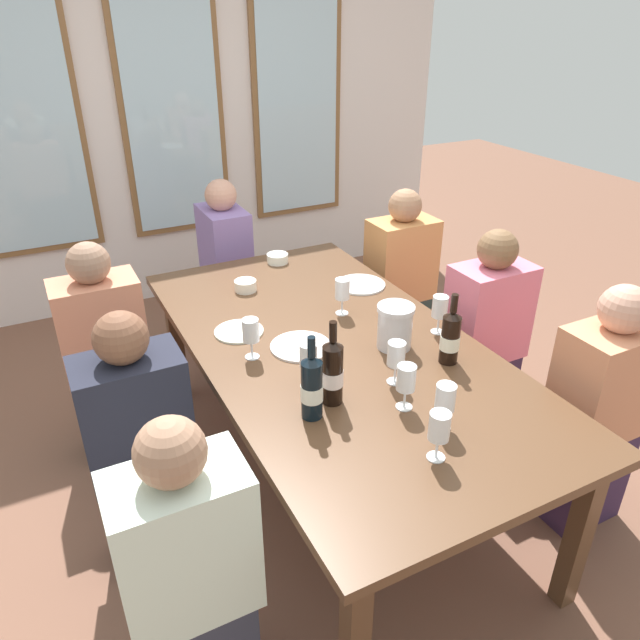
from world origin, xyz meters
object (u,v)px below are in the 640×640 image
metal_pitcher (395,326)px  wine_bottle_1 (450,337)px  seated_person_1 (484,341)px  wine_glass_3 (251,332)px  seated_person_3 (400,285)px  seated_person_6 (227,271)px  wine_bottle_0 (312,387)px  wine_glass_4 (406,379)px  white_plate_1 (361,284)px  tasting_bowl_1 (278,258)px  white_plate_0 (301,346)px  wine_glass_2 (445,400)px  seated_person_4 (190,582)px  seated_person_5 (596,415)px  white_plate_2 (239,331)px  wine_bottle_2 (333,372)px  wine_glass_5 (342,290)px  dining_table (335,357)px  wine_glass_0 (440,308)px  wine_glass_7 (308,356)px  seated_person_2 (107,358)px  wine_glass_6 (396,355)px  tasting_bowl_0 (246,286)px  seated_person_0 (141,450)px

metal_pitcher → wine_bottle_1: 0.24m
seated_person_1 → wine_glass_3: bearing=177.4°
seated_person_3 → seated_person_6: same height
wine_bottle_0 → wine_glass_3: size_ratio=1.83×
wine_bottle_0 → wine_glass_4: bearing=-18.7°
white_plate_1 → tasting_bowl_1: tasting_bowl_1 is taller
white_plate_0 → white_plate_1: same height
white_plate_1 → wine_glass_2: wine_glass_2 is taller
tasting_bowl_1 → seated_person_4: (-1.00, -1.64, -0.24)m
seated_person_5 → wine_glass_4: bearing=168.6°
wine_glass_4 → seated_person_6: seated_person_6 is taller
white_plate_2 → seated_person_6: bearing=74.1°
white_plate_1 → metal_pitcher: (-0.19, -0.59, 0.09)m
wine_bottle_2 → wine_glass_5: wine_bottle_2 is taller
dining_table → wine_glass_0: 0.50m
wine_glass_7 → seated_person_2: 1.16m
wine_glass_7 → seated_person_1: size_ratio=0.16×
wine_glass_5 → seated_person_3: seated_person_3 is taller
wine_glass_6 → seated_person_1: (0.79, 0.36, -0.34)m
wine_glass_7 → white_plate_2: bearing=101.1°
tasting_bowl_0 → wine_glass_7: size_ratio=0.64×
white_plate_2 → wine_bottle_2: (0.12, -0.64, 0.12)m
white_plate_1 → tasting_bowl_0: 0.59m
seated_person_2 → wine_glass_5: bearing=-24.4°
white_plate_1 → white_plate_0: bearing=-142.0°
wine_bottle_0 → seated_person_3: seated_person_3 is taller
wine_glass_0 → seated_person_2: 1.57m
seated_person_0 → wine_bottle_1: bearing=-13.4°
tasting_bowl_1 → seated_person_0: bearing=-135.4°
wine_bottle_1 → seated_person_2: size_ratio=0.27×
wine_glass_5 → seated_person_1: 0.80m
white_plate_2 → seated_person_4: (-0.53, -0.98, -0.22)m
wine_glass_7 → wine_glass_4: bearing=-50.6°
wine_glass_3 → seated_person_5: 1.45m
wine_bottle_1 → wine_glass_3: wine_bottle_1 is taller
wine_bottle_1 → seated_person_2: bearing=139.3°
tasting_bowl_1 → seated_person_3: seated_person_3 is taller
tasting_bowl_1 → metal_pitcher: bearing=-86.4°
wine_glass_4 → seated_person_6: 1.97m
seated_person_6 → white_plate_0: bearing=-95.8°
wine_bottle_2 → wine_glass_5: 0.70m
dining_table → seated_person_2: 1.11m
wine_glass_3 → seated_person_2: size_ratio=0.16×
wine_glass_4 → seated_person_1: 1.05m
wine_bottle_0 → seated_person_1: size_ratio=0.29×
wine_bottle_0 → seated_person_2: size_ratio=0.29×
wine_bottle_1 → wine_glass_4: 0.38m
seated_person_3 → seated_person_5: (0.00, -1.44, 0.00)m
wine_glass_7 → seated_person_0: size_ratio=0.16×
seated_person_4 → wine_bottle_1: bearing=17.1°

